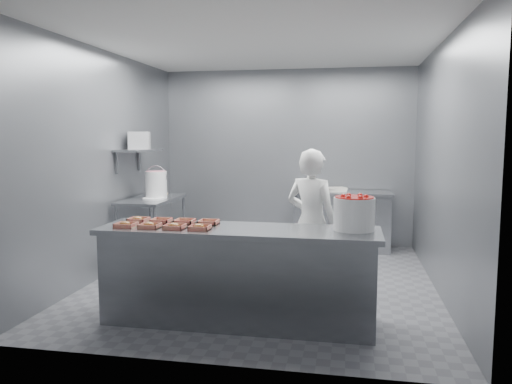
% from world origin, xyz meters
% --- Properties ---
extents(floor, '(4.50, 4.50, 0.00)m').
position_xyz_m(floor, '(0.00, 0.00, 0.00)').
color(floor, '#4C4C51').
rests_on(floor, ground).
extents(ceiling, '(4.50, 4.50, 0.00)m').
position_xyz_m(ceiling, '(0.00, 0.00, 2.80)').
color(ceiling, white).
rests_on(ceiling, wall_back).
extents(wall_back, '(4.00, 0.04, 2.80)m').
position_xyz_m(wall_back, '(0.00, 2.25, 1.40)').
color(wall_back, slate).
rests_on(wall_back, ground).
extents(wall_left, '(0.04, 4.50, 2.80)m').
position_xyz_m(wall_left, '(-2.00, 0.00, 1.40)').
color(wall_left, slate).
rests_on(wall_left, ground).
extents(wall_right, '(0.04, 4.50, 2.80)m').
position_xyz_m(wall_right, '(2.00, 0.00, 1.40)').
color(wall_right, slate).
rests_on(wall_right, ground).
extents(service_counter, '(2.60, 0.70, 0.90)m').
position_xyz_m(service_counter, '(0.00, -1.35, 0.45)').
color(service_counter, slate).
rests_on(service_counter, ground).
extents(prep_table, '(0.60, 1.20, 0.90)m').
position_xyz_m(prep_table, '(-1.65, 0.60, 0.59)').
color(prep_table, slate).
rests_on(prep_table, ground).
extents(back_counter, '(1.50, 0.60, 0.90)m').
position_xyz_m(back_counter, '(0.90, 1.90, 0.45)').
color(back_counter, slate).
rests_on(back_counter, ground).
extents(wall_shelf, '(0.35, 0.90, 0.03)m').
position_xyz_m(wall_shelf, '(-1.82, 0.60, 1.55)').
color(wall_shelf, slate).
rests_on(wall_shelf, wall_left).
extents(tray_0, '(0.19, 0.18, 0.06)m').
position_xyz_m(tray_0, '(-1.05, -1.49, 0.92)').
color(tray_0, tan).
rests_on(tray_0, service_counter).
extents(tray_1, '(0.19, 0.18, 0.06)m').
position_xyz_m(tray_1, '(-0.81, -1.49, 0.92)').
color(tray_1, tan).
rests_on(tray_1, service_counter).
extents(tray_2, '(0.19, 0.18, 0.06)m').
position_xyz_m(tray_2, '(-0.57, -1.49, 0.92)').
color(tray_2, tan).
rests_on(tray_2, service_counter).
extents(tray_3, '(0.19, 0.18, 0.06)m').
position_xyz_m(tray_3, '(-0.33, -1.49, 0.92)').
color(tray_3, tan).
rests_on(tray_3, service_counter).
extents(tray_4, '(0.19, 0.18, 0.06)m').
position_xyz_m(tray_4, '(-1.05, -1.21, 0.92)').
color(tray_4, tan).
rests_on(tray_4, service_counter).
extents(tray_5, '(0.19, 0.18, 0.04)m').
position_xyz_m(tray_5, '(-0.80, -1.21, 0.92)').
color(tray_5, tan).
rests_on(tray_5, service_counter).
extents(tray_6, '(0.19, 0.18, 0.04)m').
position_xyz_m(tray_6, '(-0.56, -1.21, 0.92)').
color(tray_6, tan).
rests_on(tray_6, service_counter).
extents(tray_7, '(0.19, 0.18, 0.04)m').
position_xyz_m(tray_7, '(-0.32, -1.21, 0.92)').
color(tray_7, tan).
rests_on(tray_7, service_counter).
extents(worker, '(0.69, 0.58, 1.61)m').
position_xyz_m(worker, '(0.60, -0.38, 0.81)').
color(worker, white).
rests_on(worker, ground).
extents(strawberry_tub, '(0.37, 0.37, 0.31)m').
position_xyz_m(strawberry_tub, '(1.05, -1.25, 1.06)').
color(strawberry_tub, silver).
rests_on(strawberry_tub, service_counter).
extents(glaze_bucket, '(0.31, 0.29, 0.45)m').
position_xyz_m(glaze_bucket, '(-1.58, 0.60, 1.09)').
color(glaze_bucket, silver).
rests_on(glaze_bucket, prep_table).
extents(bucket_lid, '(0.37, 0.37, 0.02)m').
position_xyz_m(bucket_lid, '(-1.57, 0.46, 0.91)').
color(bucket_lid, silver).
rests_on(bucket_lid, prep_table).
extents(rag, '(0.16, 0.15, 0.02)m').
position_xyz_m(rag, '(-1.68, 1.04, 0.91)').
color(rag, '#CCB28C').
rests_on(rag, prep_table).
extents(appliance, '(0.36, 0.39, 0.24)m').
position_xyz_m(appliance, '(-1.82, 0.63, 1.68)').
color(appliance, gray).
rests_on(appliance, wall_shelf).
extents(paper_stack, '(0.35, 0.29, 0.06)m').
position_xyz_m(paper_stack, '(0.80, 1.90, 0.93)').
color(paper_stack, silver).
rests_on(paper_stack, back_counter).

